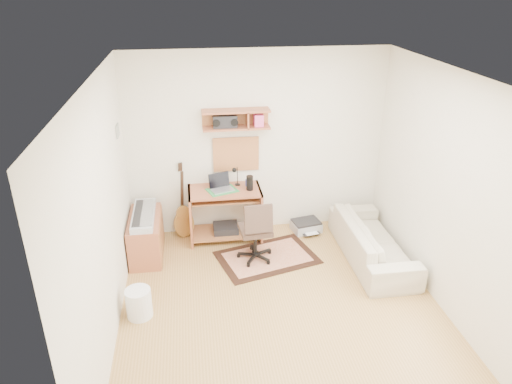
{
  "coord_description": "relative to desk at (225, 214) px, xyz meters",
  "views": [
    {
      "loc": [
        -0.91,
        -4.3,
        3.47
      ],
      "look_at": [
        -0.15,
        1.05,
        1.0
      ],
      "focal_mm": 33.74,
      "sensor_mm": 36.0,
      "label": 1
    }
  ],
  "objects": [
    {
      "name": "left_wall",
      "position": [
        -1.31,
        -1.73,
        0.93
      ],
      "size": [
        0.01,
        4.0,
        2.6
      ],
      "primitive_type": "cube",
      "color": "silver",
      "rests_on": "ground"
    },
    {
      "name": "desk_lamp",
      "position": [
        0.19,
        0.14,
        0.51
      ],
      "size": [
        0.09,
        0.09,
        0.28
      ],
      "primitive_type": null,
      "color": "black",
      "rests_on": "desk"
    },
    {
      "name": "music_keyboard",
      "position": [
        -1.09,
        -0.3,
        0.21
      ],
      "size": [
        0.28,
        0.88,
        0.08
      ],
      "primitive_type": "cube",
      "color": "#B2B5BA",
      "rests_on": "cabinet"
    },
    {
      "name": "cork_board",
      "position": [
        0.19,
        0.25,
        0.79
      ],
      "size": [
        0.64,
        0.03,
        0.49
      ],
      "primitive_type": "cube",
      "color": "tan",
      "rests_on": "back_wall"
    },
    {
      "name": "laptop",
      "position": [
        -0.04,
        -0.02,
        0.49
      ],
      "size": [
        0.38,
        0.38,
        0.23
      ],
      "primitive_type": null,
      "rotation": [
        0.0,
        0.0,
        0.34
      ],
      "color": "silver",
      "rests_on": "desk"
    },
    {
      "name": "sofa",
      "position": [
        1.87,
        -0.81,
        -0.03
      ],
      "size": [
        0.51,
        1.75,
        0.69
      ],
      "primitive_type": "imported",
      "rotation": [
        0.0,
        0.0,
        1.57
      ],
      "color": "#C1B499",
      "rests_on": "floor"
    },
    {
      "name": "cabinet",
      "position": [
        -1.09,
        -0.3,
        -0.1
      ],
      "size": [
        0.4,
        0.9,
        0.55
      ],
      "primitive_type": "cube",
      "color": "#AA5C3C",
      "rests_on": "floor"
    },
    {
      "name": "waste_basket",
      "position": [
        -1.09,
        -1.6,
        -0.21
      ],
      "size": [
        0.31,
        0.31,
        0.34
      ],
      "primitive_type": "cylinder",
      "rotation": [
        0.0,
        0.0,
        -0.1
      ],
      "color": "white",
      "rests_on": "floor"
    },
    {
      "name": "rug",
      "position": [
        0.5,
        -0.63,
        -0.37
      ],
      "size": [
        1.43,
        1.14,
        0.02
      ],
      "primitive_type": "cube",
      "rotation": [
        0.0,
        0.0,
        0.27
      ],
      "color": "beige",
      "rests_on": "floor"
    },
    {
      "name": "pencil_cup",
      "position": [
        0.33,
        0.1,
        0.42
      ],
      "size": [
        0.06,
        0.06,
        0.09
      ],
      "primitive_type": "cylinder",
      "color": "#2F3A8E",
      "rests_on": "desk"
    },
    {
      "name": "printer",
      "position": [
        1.19,
        0.04,
        -0.29
      ],
      "size": [
        0.45,
        0.38,
        0.15
      ],
      "primitive_type": "cube",
      "rotation": [
        0.0,
        0.0,
        0.2
      ],
      "color": "#A5A8AA",
      "rests_on": "floor"
    },
    {
      "name": "task_chair",
      "position": [
        0.34,
        -0.63,
        0.07
      ],
      "size": [
        0.49,
        0.49,
        0.88
      ],
      "primitive_type": null,
      "rotation": [
        0.0,
        0.0,
        0.09
      ],
      "color": "#3D2D24",
      "rests_on": "floor"
    },
    {
      "name": "back_wall",
      "position": [
        0.49,
        0.28,
        0.93
      ],
      "size": [
        3.6,
        0.01,
        2.6
      ],
      "primitive_type": "cube",
      "color": "silver",
      "rests_on": "ground"
    },
    {
      "name": "boombox",
      "position": [
        0.04,
        0.15,
        1.3
      ],
      "size": [
        0.32,
        0.15,
        0.16
      ],
      "primitive_type": "cube",
      "color": "black",
      "rests_on": "wall_shelf"
    },
    {
      "name": "guitar",
      "position": [
        -0.59,
        0.13,
        0.17
      ],
      "size": [
        0.33,
        0.27,
        1.1
      ],
      "primitive_type": null,
      "rotation": [
        0.0,
        0.0,
        0.32
      ],
      "color": "#B57F37",
      "rests_on": "floor"
    },
    {
      "name": "desk",
      "position": [
        0.0,
        0.0,
        0.0
      ],
      "size": [
        1.0,
        0.55,
        0.75
      ],
      "primitive_type": null,
      "color": "#AA5C3C",
      "rests_on": "floor"
    },
    {
      "name": "wall_photo",
      "position": [
        -1.3,
        -0.23,
        1.34
      ],
      "size": [
        0.02,
        0.2,
        0.15
      ],
      "primitive_type": "cube",
      "color": "#4C8CBF",
      "rests_on": "left_wall"
    },
    {
      "name": "ceiling",
      "position": [
        0.49,
        -1.73,
        2.23
      ],
      "size": [
        3.6,
        4.0,
        0.01
      ],
      "primitive_type": "cube",
      "color": "white",
      "rests_on": "ground"
    },
    {
      "name": "wall_shelf",
      "position": [
        0.19,
        0.15,
        1.32
      ],
      "size": [
        0.9,
        0.25,
        0.26
      ],
      "primitive_type": "cube",
      "color": "#AA5C3C",
      "rests_on": "back_wall"
    },
    {
      "name": "speaker",
      "position": [
        0.34,
        -0.05,
        0.48
      ],
      "size": [
        0.09,
        0.09,
        0.21
      ],
      "primitive_type": "cylinder",
      "color": "black",
      "rests_on": "desk"
    },
    {
      "name": "right_wall",
      "position": [
        2.3,
        -1.73,
        0.93
      ],
      "size": [
        0.01,
        4.0,
        2.6
      ],
      "primitive_type": "cube",
      "color": "silver",
      "rests_on": "ground"
    },
    {
      "name": "floor",
      "position": [
        0.49,
        -1.73,
        -0.38
      ],
      "size": [
        3.6,
        4.0,
        0.01
      ],
      "primitive_type": "cube",
      "color": "#B4884B",
      "rests_on": "ground"
    }
  ]
}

